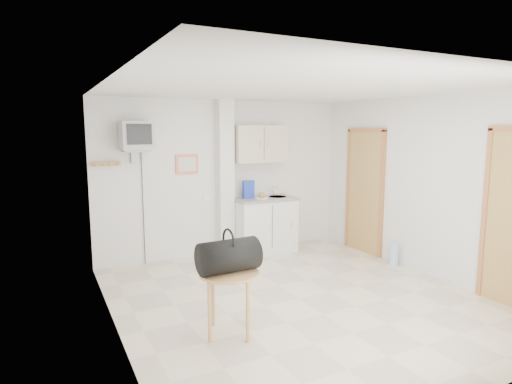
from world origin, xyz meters
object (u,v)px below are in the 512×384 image
round_table (229,280)px  duffel_bag (229,256)px  crt_television (136,137)px  water_bottle (394,254)px

round_table → duffel_bag: (-0.01, -0.01, 0.26)m
round_table → crt_television: bearing=98.1°
crt_television → round_table: (0.35, -2.46, -1.38)m
crt_television → duffel_bag: 2.74m
round_table → duffel_bag: size_ratio=1.06×
crt_television → water_bottle: 4.17m
water_bottle → round_table: bearing=-164.1°
round_table → water_bottle: (3.08, 0.88, -0.39)m
round_table → duffel_bag: 0.26m
crt_television → water_bottle: (3.43, -1.58, -1.77)m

